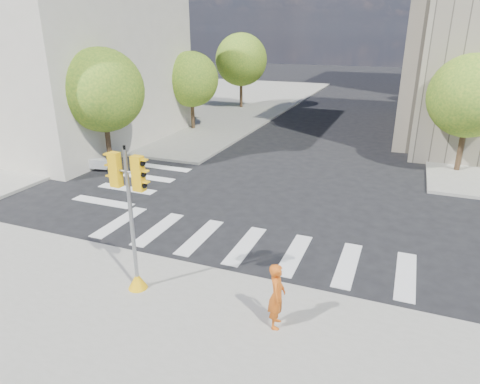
% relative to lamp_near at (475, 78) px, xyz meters
% --- Properties ---
extents(ground, '(160.00, 160.00, 0.00)m').
position_rel_lamp_near_xyz_m(ground, '(-8.00, -14.00, -4.58)').
color(ground, black).
rests_on(ground, ground).
extents(sidewalk_far_left, '(28.00, 40.00, 0.15)m').
position_rel_lamp_near_xyz_m(sidewalk_far_left, '(-28.00, 12.00, -4.50)').
color(sidewalk_far_left, gray).
rests_on(sidewalk_far_left, ground).
extents(classical_building, '(19.00, 15.00, 12.70)m').
position_rel_lamp_near_xyz_m(classical_building, '(-28.00, -6.00, 1.86)').
color(classical_building, beige).
rests_on(classical_building, ground).
extents(tree_lw_near, '(4.40, 4.40, 6.41)m').
position_rel_lamp_near_xyz_m(tree_lw_near, '(-18.50, -10.00, -0.38)').
color(tree_lw_near, '#382616').
rests_on(tree_lw_near, ground).
extents(tree_lw_mid, '(4.00, 4.00, 5.77)m').
position_rel_lamp_near_xyz_m(tree_lw_mid, '(-18.50, 0.00, -0.82)').
color(tree_lw_mid, '#382616').
rests_on(tree_lw_mid, ground).
extents(tree_lw_far, '(4.80, 4.80, 6.95)m').
position_rel_lamp_near_xyz_m(tree_lw_far, '(-18.50, 10.00, -0.04)').
color(tree_lw_far, '#382616').
rests_on(tree_lw_far, ground).
extents(tree_re_near, '(4.20, 4.20, 6.16)m').
position_rel_lamp_near_xyz_m(tree_re_near, '(-0.50, -4.00, -0.53)').
color(tree_re_near, '#382616').
rests_on(tree_re_near, ground).
extents(tree_re_mid, '(4.60, 4.60, 6.66)m').
position_rel_lamp_near_xyz_m(tree_re_mid, '(-0.50, 8.00, -0.23)').
color(tree_re_mid, '#382616').
rests_on(tree_re_mid, ground).
extents(tree_re_far, '(4.00, 4.00, 5.88)m').
position_rel_lamp_near_xyz_m(tree_re_far, '(-0.50, 20.00, -0.71)').
color(tree_re_far, '#382616').
rests_on(tree_re_far, ground).
extents(lamp_near, '(0.35, 0.18, 8.11)m').
position_rel_lamp_near_xyz_m(lamp_near, '(0.00, 0.00, 0.00)').
color(lamp_near, black).
rests_on(lamp_near, sidewalk_far_right).
extents(lamp_far, '(0.35, 0.18, 8.11)m').
position_rel_lamp_near_xyz_m(lamp_far, '(0.00, 14.00, 0.00)').
color(lamp_far, black).
rests_on(lamp_far, sidewalk_far_right).
extents(traffic_signal, '(1.07, 0.56, 4.29)m').
position_rel_lamp_near_xyz_m(traffic_signal, '(-9.99, -19.85, -2.62)').
color(traffic_signal, '#EEAD0C').
rests_on(traffic_signal, sidewalk_near).
extents(photographer, '(0.54, 0.71, 1.76)m').
position_rel_lamp_near_xyz_m(photographer, '(-5.74, -19.97, -3.55)').
color(photographer, '#C55312').
rests_on(photographer, sidewalk_near).
extents(planter_wall, '(5.95, 1.63, 0.50)m').
position_rel_lamp_near_xyz_m(planter_wall, '(-21.00, -11.40, -4.18)').
color(planter_wall, silver).
rests_on(planter_wall, sidewalk_left_near).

